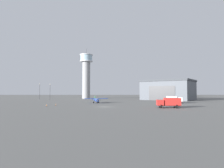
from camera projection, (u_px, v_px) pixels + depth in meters
name	position (u px, v px, depth m)	size (l,w,h in m)	color
ground_plane	(104.00, 107.00, 58.28)	(400.00, 400.00, 0.00)	#60605E
control_tower	(86.00, 73.00, 125.14)	(8.53, 8.53, 33.41)	gray
hangar	(168.00, 90.00, 106.33)	(33.98, 33.10, 11.18)	#4C5159
airplane_blue	(96.00, 100.00, 77.29)	(9.65, 7.54, 2.85)	#2847A8
truck_box_red	(169.00, 102.00, 54.41)	(6.84, 3.47, 2.88)	#38383D
truck_box_white	(174.00, 99.00, 75.60)	(6.46, 4.01, 2.84)	#38383D
light_post_west	(40.00, 90.00, 111.98)	(0.44, 0.44, 9.35)	#38383D
light_post_east	(50.00, 91.00, 102.58)	(0.44, 0.44, 8.81)	#38383D
traffic_cone_near_left	(56.00, 105.00, 64.07)	(0.36, 0.36, 0.57)	black
traffic_cone_near_right	(47.00, 105.00, 60.66)	(0.36, 0.36, 0.66)	black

